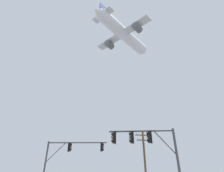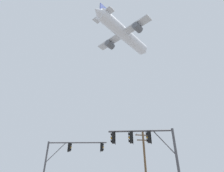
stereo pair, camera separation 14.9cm
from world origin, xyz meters
TOP-DOWN VIEW (x-y plane):
  - signal_pole_near at (3.88, 8.18)m, footprint 5.30×1.21m
  - signal_pole_far at (-3.25, 16.19)m, footprint 6.87×1.12m
  - utility_pole at (6.66, 19.26)m, footprint 2.20×0.28m
  - airplane at (7.46, 33.93)m, footprint 20.02×18.20m

SIDE VIEW (x-z plane):
  - signal_pole_near at x=3.88m, z-range 1.62..7.58m
  - utility_pole at x=6.66m, z-range 0.30..9.26m
  - signal_pole_far at x=-3.25m, z-range 1.70..8.32m
  - airplane at x=7.46m, z-range 39.15..45.73m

